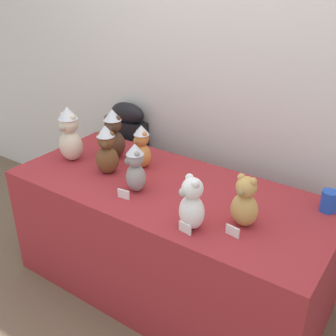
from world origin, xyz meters
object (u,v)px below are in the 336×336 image
Objects in this scene: teddy_bear_honey at (245,202)px; teddy_bear_ash at (135,168)px; display_table at (168,240)px; teddy_bear_chestnut at (107,150)px; party_cup_blue at (329,201)px; teddy_bear_cocoa at (113,134)px; instrument_case at (130,161)px; teddy_bear_ginger at (142,147)px; teddy_bear_cream at (70,135)px; teddy_bear_snow at (192,205)px.

teddy_bear_honey is 0.94× the size of teddy_bear_ash.
teddy_bear_chestnut reaches higher than display_table.
teddy_bear_ash is 0.99m from party_cup_blue.
teddy_bear_honey is at bearing -10.55° from display_table.
teddy_bear_cocoa reaches higher than teddy_bear_ash.
teddy_bear_honey reaches higher than instrument_case.
teddy_bear_chestnut reaches higher than party_cup_blue.
display_table is 0.52m from teddy_bear_ash.
teddy_bear_chestnut is 1.23m from party_cup_blue.
teddy_bear_ginger reaches higher than teddy_bear_honey.
instrument_case is 0.95m from teddy_bear_ash.
display_table is 0.69m from teddy_bear_honey.
teddy_bear_cream is at bearing -89.98° from instrument_case.
teddy_bear_ash is 0.28m from teddy_bear_chestnut.
party_cup_blue is (0.79, 0.26, 0.41)m from display_table.
teddy_bear_honey is at bearing -28.45° from instrument_case.
teddy_bear_cocoa is 2.90× the size of party_cup_blue.
instrument_case is at bearing 143.84° from display_table.
teddy_bear_cocoa is (0.21, -0.39, 0.40)m from instrument_case.
teddy_bear_cream is at bearing -175.91° from teddy_bear_honey.
instrument_case is at bearing 169.97° from party_cup_blue.
teddy_bear_snow is (0.81, -0.39, -0.03)m from teddy_bear_cocoa.
teddy_bear_snow is at bearing -11.93° from teddy_bear_cream.
teddy_bear_honey is at bearing -30.35° from teddy_bear_cocoa.
teddy_bear_ginger is 0.90× the size of teddy_bear_chestnut.
party_cup_blue is (1.49, 0.30, -0.11)m from teddy_bear_cream.
teddy_bear_cocoa is 1.16× the size of teddy_bear_ash.
teddy_bear_cocoa reaches higher than display_table.
teddy_bear_cocoa is 1.03m from teddy_bear_honey.
teddy_bear_cream is 1.53m from party_cup_blue.
teddy_bear_snow is 0.73m from teddy_bear_chestnut.
instrument_case is at bearing 175.79° from teddy_bear_snow.
instrument_case is at bearing 158.04° from teddy_bear_ginger.
teddy_bear_chestnut is (-0.12, -0.18, 0.01)m from teddy_bear_ginger.
teddy_bear_snow reaches higher than party_cup_blue.
teddy_bear_ash is at bearing -46.18° from teddy_bear_chestnut.
teddy_bear_ash is 2.50× the size of party_cup_blue.
party_cup_blue is (1.18, 0.31, -0.09)m from teddy_bear_chestnut.
teddy_bear_cream is 1.17× the size of teddy_bear_chestnut.
instrument_case is 0.77m from teddy_bear_chestnut.
display_table is at bearing 173.45° from teddy_bear_snow.
party_cup_blue is at bearing 27.23° from teddy_bear_ginger.
teddy_bear_honey is 0.62m from teddy_bear_ash.
teddy_bear_chestnut is 2.70× the size of party_cup_blue.
display_table is at bearing 3.37° from teddy_bear_cream.
teddy_bear_cream is 1.03m from teddy_bear_snow.
teddy_bear_ash is 0.45m from teddy_bear_snow.
teddy_bear_cream reaches higher than teddy_bear_cocoa.
teddy_bear_snow is at bearing 15.53° from teddy_bear_ash.
teddy_bear_snow is 0.71m from party_cup_blue.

